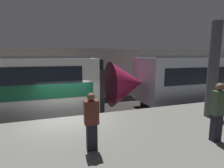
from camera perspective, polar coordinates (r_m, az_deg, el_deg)
name	(u,v)px	position (r m, az deg, el deg)	size (l,w,h in m)	color
ground_plane	(68,141)	(8.25, -14.32, -17.67)	(120.00, 120.00, 0.00)	#282623
platform	(74,164)	(5.71, -12.39, -24.28)	(40.00, 5.22, 1.12)	slate
station_rear_barrier	(59,75)	(14.73, -16.81, 2.85)	(50.00, 0.15, 4.31)	#9E998E
support_pillar_near	(213,70)	(8.34, 30.13, 3.84)	(0.42, 0.42, 3.93)	#47474C
train_modern	(219,79)	(15.69, 31.44, 1.35)	(16.93, 3.11, 3.72)	black
person_waiting	(218,111)	(6.14, 31.24, -7.43)	(0.38, 0.24, 1.79)	black
person_walking	(91,120)	(4.84, -6.72, -11.75)	(0.38, 0.24, 1.60)	black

